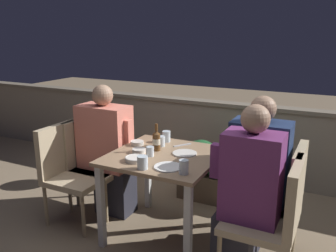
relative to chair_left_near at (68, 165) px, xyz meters
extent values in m
plane|color=#847056|center=(0.90, 0.13, -0.52)|extent=(16.00, 16.00, 0.00)
cube|color=gray|center=(0.90, 1.60, -0.09)|extent=(9.00, 0.14, 0.85)
cube|color=#706656|center=(0.90, 1.60, 0.35)|extent=(9.00, 0.18, 0.04)
cube|color=#937556|center=(0.90, 0.13, 0.19)|extent=(0.84, 0.84, 0.03)
cube|color=silver|center=(0.53, -0.24, -0.17)|extent=(0.05, 0.05, 0.69)
cube|color=silver|center=(1.27, -0.24, -0.17)|extent=(0.05, 0.05, 0.69)
cube|color=silver|center=(0.53, 0.50, -0.17)|extent=(0.05, 0.05, 0.69)
cube|color=silver|center=(1.27, 0.50, -0.17)|extent=(0.05, 0.05, 0.69)
cube|color=brown|center=(1.09, 0.97, -0.38)|extent=(0.78, 0.36, 0.28)
ellipsoid|color=#194723|center=(0.88, 0.97, -0.09)|extent=(0.35, 0.47, 0.33)
ellipsoid|color=#194723|center=(1.09, 0.97, -0.09)|extent=(0.35, 0.47, 0.33)
ellipsoid|color=#194723|center=(1.30, 0.97, -0.09)|extent=(0.35, 0.47, 0.33)
cube|color=tan|center=(0.11, 0.00, -0.11)|extent=(0.48, 0.48, 0.05)
cube|color=tan|center=(-0.11, 0.00, 0.14)|extent=(0.06, 0.48, 0.44)
cylinder|color=#9E8966|center=(-0.10, -0.21, -0.32)|extent=(0.03, 0.03, 0.38)
cylinder|color=#9E8966|center=(0.31, -0.21, -0.32)|extent=(0.03, 0.03, 0.38)
cylinder|color=#9E8966|center=(-0.10, 0.21, -0.32)|extent=(0.03, 0.03, 0.38)
cylinder|color=#9E8966|center=(0.31, 0.21, -0.32)|extent=(0.03, 0.03, 0.38)
cube|color=tan|center=(0.13, 0.28, -0.11)|extent=(0.48, 0.48, 0.05)
cube|color=tan|center=(-0.08, 0.28, 0.14)|extent=(0.06, 0.48, 0.44)
cylinder|color=#9E8966|center=(-0.08, 0.08, -0.32)|extent=(0.03, 0.03, 0.38)
cylinder|color=#9E8966|center=(0.34, 0.08, -0.32)|extent=(0.03, 0.03, 0.38)
cylinder|color=#9E8966|center=(-0.08, 0.49, -0.32)|extent=(0.03, 0.03, 0.38)
cylinder|color=#9E8966|center=(0.34, 0.49, -0.32)|extent=(0.03, 0.03, 0.38)
cube|color=#282833|center=(0.30, 0.28, -0.30)|extent=(0.34, 0.23, 0.43)
cube|color=#E07A66|center=(0.20, 0.28, 0.21)|extent=(0.48, 0.26, 0.59)
cube|color=#E07A66|center=(0.45, 0.28, 0.28)|extent=(0.07, 0.07, 0.24)
sphere|color=#99755B|center=(0.20, 0.28, 0.60)|extent=(0.19, 0.19, 0.19)
cube|color=tan|center=(1.71, -0.05, -0.11)|extent=(0.48, 0.48, 0.05)
cube|color=tan|center=(1.93, -0.05, 0.14)|extent=(0.06, 0.48, 0.44)
cylinder|color=#9E8966|center=(1.51, 0.16, -0.32)|extent=(0.03, 0.03, 0.38)
cylinder|color=#9E8966|center=(1.92, 0.16, -0.32)|extent=(0.03, 0.03, 0.38)
cube|color=#282833|center=(1.54, -0.05, -0.30)|extent=(0.27, 0.23, 0.43)
cube|color=#6B2D66|center=(1.64, -0.05, 0.22)|extent=(0.38, 0.26, 0.61)
cube|color=#6B2D66|center=(1.39, -0.05, 0.29)|extent=(0.07, 0.07, 0.24)
sphere|color=#99755B|center=(1.64, -0.05, 0.62)|extent=(0.19, 0.19, 0.19)
cube|color=tan|center=(1.69, 0.28, -0.11)|extent=(0.48, 0.48, 0.05)
cube|color=tan|center=(1.90, 0.28, 0.14)|extent=(0.06, 0.48, 0.44)
cylinder|color=#9E8966|center=(1.48, 0.07, -0.32)|extent=(0.03, 0.03, 0.38)
cylinder|color=#9E8966|center=(1.90, 0.07, -0.32)|extent=(0.03, 0.03, 0.38)
cylinder|color=#9E8966|center=(1.48, 0.49, -0.32)|extent=(0.03, 0.03, 0.38)
cylinder|color=#9E8966|center=(1.90, 0.49, -0.32)|extent=(0.03, 0.03, 0.38)
cube|color=#282833|center=(1.52, 0.28, -0.30)|extent=(0.30, 0.23, 0.43)
cube|color=navy|center=(1.62, 0.28, 0.22)|extent=(0.43, 0.26, 0.61)
cube|color=navy|center=(1.37, 0.28, 0.29)|extent=(0.07, 0.07, 0.24)
sphere|color=#99755B|center=(1.62, 0.28, 0.62)|extent=(0.19, 0.19, 0.19)
cylinder|color=brown|center=(0.80, 0.19, 0.28)|extent=(0.06, 0.06, 0.14)
cylinder|color=beige|center=(0.80, 0.19, 0.28)|extent=(0.07, 0.07, 0.05)
cone|color=brown|center=(0.80, 0.19, 0.36)|extent=(0.06, 0.06, 0.03)
cylinder|color=brown|center=(0.80, 0.19, 0.40)|extent=(0.02, 0.02, 0.06)
cylinder|color=white|center=(1.05, -0.11, 0.21)|extent=(0.21, 0.21, 0.01)
cylinder|color=silver|center=(1.04, 0.21, 0.21)|extent=(0.20, 0.20, 0.01)
cylinder|color=silver|center=(0.77, -0.10, 0.22)|extent=(0.16, 0.16, 0.03)
torus|color=silver|center=(0.77, -0.10, 0.23)|extent=(0.16, 0.16, 0.01)
cylinder|color=beige|center=(0.58, 0.24, 0.22)|extent=(0.12, 0.12, 0.03)
torus|color=beige|center=(0.58, 0.24, 0.24)|extent=(0.12, 0.12, 0.01)
cylinder|color=silver|center=(0.70, 0.07, 0.22)|extent=(0.11, 0.11, 0.03)
torus|color=silver|center=(0.70, 0.07, 0.24)|extent=(0.11, 0.11, 0.01)
cylinder|color=silver|center=(0.91, -0.22, 0.25)|extent=(0.08, 0.08, 0.10)
cylinder|color=silver|center=(1.20, -0.17, 0.26)|extent=(0.07, 0.07, 0.10)
cylinder|color=silver|center=(0.77, 0.30, 0.25)|extent=(0.08, 0.08, 0.09)
cylinder|color=silver|center=(0.82, 0.04, 0.24)|extent=(0.06, 0.06, 0.08)
cylinder|color=silver|center=(0.76, 0.44, 0.25)|extent=(0.07, 0.07, 0.10)
cube|color=silver|center=(0.94, 0.40, 0.21)|extent=(0.12, 0.15, 0.01)
cylinder|color=#9E5638|center=(-0.34, 0.78, -0.41)|extent=(0.22, 0.22, 0.22)
cylinder|color=#47331E|center=(-0.34, 0.78, -0.20)|extent=(0.03, 0.03, 0.19)
ellipsoid|color=#194723|center=(-0.34, 0.78, 0.02)|extent=(0.31, 0.31, 0.27)
camera|label=1|loc=(2.13, -2.26, 1.16)|focal=38.00mm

